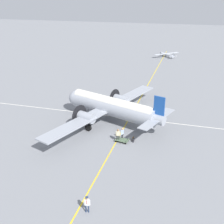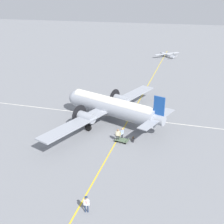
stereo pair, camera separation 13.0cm
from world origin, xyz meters
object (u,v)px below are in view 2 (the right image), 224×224
(airliner_main, at_px, (110,106))
(ramp_agent, at_px, (118,134))
(passenger_boarding, at_px, (122,133))
(suitcase_near_door, at_px, (133,140))
(suitcase_upright_spare, at_px, (133,139))
(baggage_cart, at_px, (122,140))
(light_aircraft_distant, at_px, (167,55))
(crew_foreground, at_px, (86,203))

(airliner_main, height_order, ramp_agent, airliner_main)
(passenger_boarding, bearing_deg, suitcase_near_door, 104.66)
(ramp_agent, distance_m, suitcase_upright_spare, 2.31)
(passenger_boarding, distance_m, baggage_cart, 1.01)
(passenger_boarding, bearing_deg, airliner_main, -126.06)
(passenger_boarding, height_order, suitcase_near_door, passenger_boarding)
(light_aircraft_distant, bearing_deg, baggage_cart, 136.51)
(passenger_boarding, relative_size, ramp_agent, 0.95)
(ramp_agent, height_order, suitcase_upright_spare, ramp_agent)
(airliner_main, height_order, passenger_boarding, airliner_main)
(airliner_main, relative_size, suitcase_near_door, 53.06)
(airliner_main, relative_size, baggage_cart, 13.21)
(passenger_boarding, bearing_deg, suitcase_upright_spare, 123.42)
(passenger_boarding, distance_m, light_aircraft_distant, 55.34)
(ramp_agent, xyz_separation_m, suitcase_upright_spare, (0.98, -1.88, -0.92))
(ramp_agent, relative_size, baggage_cart, 0.98)
(crew_foreground, distance_m, passenger_boarding, 14.25)
(crew_foreground, bearing_deg, airliner_main, -91.15)
(crew_foreground, height_order, passenger_boarding, passenger_boarding)
(passenger_boarding, relative_size, suitcase_upright_spare, 3.63)
(suitcase_upright_spare, height_order, light_aircraft_distant, light_aircraft_distant)
(crew_foreground, height_order, suitcase_upright_spare, crew_foreground)
(suitcase_upright_spare, relative_size, light_aircraft_distant, 0.07)
(crew_foreground, relative_size, suitcase_upright_spare, 3.55)
(passenger_boarding, relative_size, suitcase_near_door, 3.70)
(suitcase_upright_spare, distance_m, light_aircraft_distant, 55.04)
(ramp_agent, bearing_deg, light_aircraft_distant, -104.26)
(baggage_cart, bearing_deg, passenger_boarding, -68.34)
(passenger_boarding, height_order, ramp_agent, ramp_agent)
(suitcase_upright_spare, relative_size, baggage_cart, 0.25)
(suitcase_upright_spare, xyz_separation_m, light_aircraft_distant, (55.02, 1.15, 0.54))
(ramp_agent, bearing_deg, crew_foreground, 79.47)
(suitcase_upright_spare, bearing_deg, crew_foreground, 175.40)
(passenger_boarding, xyz_separation_m, suitcase_upright_spare, (0.31, -1.45, -0.86))
(ramp_agent, height_order, baggage_cart, ramp_agent)
(light_aircraft_distant, bearing_deg, crew_foreground, 136.67)
(airliner_main, height_order, suitcase_upright_spare, airliner_main)
(airliner_main, bearing_deg, baggage_cart, 140.66)
(suitcase_near_door, bearing_deg, light_aircraft_distant, 1.34)
(passenger_boarding, height_order, baggage_cart, passenger_boarding)
(crew_foreground, xyz_separation_m, light_aircraft_distant, (69.58, -0.02, -0.32))
(airliner_main, relative_size, crew_foreground, 14.65)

